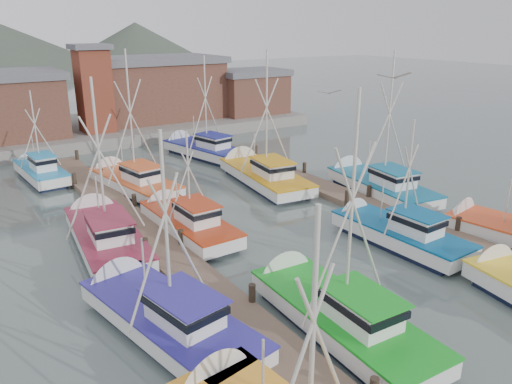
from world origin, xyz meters
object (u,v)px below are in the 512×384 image
lookout_tower (94,88)px  boat_4 (332,311)px  boat_8 (185,221)px  boat_12 (131,181)px

lookout_tower → boat_4: (-1.98, -37.79, -4.86)m
boat_4 → boat_8: bearing=95.9°
boat_8 → boat_12: 9.25m
boat_4 → boat_12: size_ratio=0.96×
boat_4 → boat_8: (-0.73, 11.98, -0.01)m
boat_8 → boat_12: size_ratio=0.80×
lookout_tower → boat_12: size_ratio=0.78×
boat_12 → boat_8: bearing=-99.8°
boat_12 → boat_4: bearing=-97.6°
boat_4 → boat_8: boat_4 is taller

